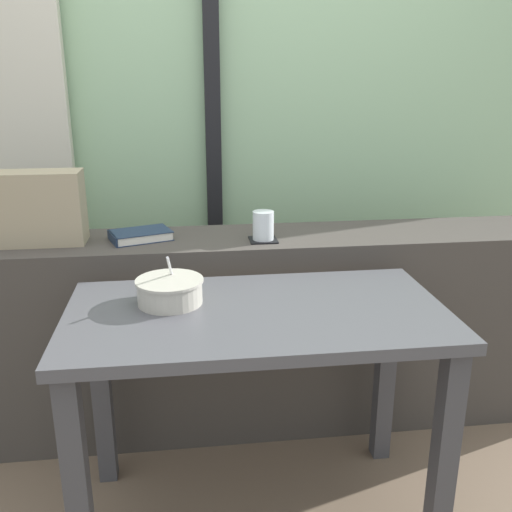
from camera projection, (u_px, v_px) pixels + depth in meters
outdoor_backdrop at (214, 67)px, 2.60m from camera, size 4.80×0.08×2.80m
curtain_left_panel at (0, 103)px, 2.44m from camera, size 0.56×0.06×2.50m
window_divider_post at (212, 90)px, 2.56m from camera, size 0.07×0.05×2.60m
dark_console_ledge at (229, 332)px, 2.25m from camera, size 2.80×0.36×0.79m
breakfast_table at (257, 349)px, 1.68m from camera, size 1.10×0.58×0.72m
coaster_square at (263, 240)px, 2.09m from camera, size 0.10×0.10×0.00m
juice_glass at (263, 226)px, 2.07m from camera, size 0.08×0.08×0.10m
closed_book at (140, 235)px, 2.09m from camera, size 0.25×0.20×0.03m
throw_pillow at (37, 208)px, 2.01m from camera, size 0.32×0.14×0.26m
soup_bowl at (170, 291)px, 1.67m from camera, size 0.20×0.20×0.15m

